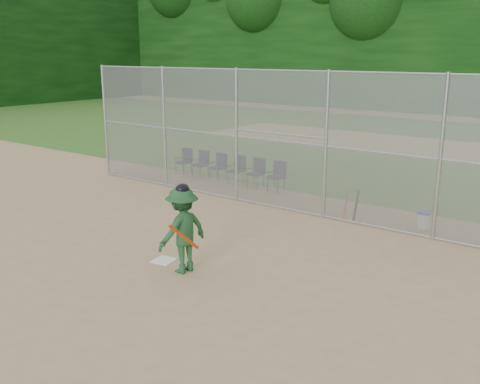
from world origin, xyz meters
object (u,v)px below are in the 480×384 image
Objects in this scene: home_plate at (164,260)px; chair_0 at (183,162)px; batter_at_plate at (183,229)px; water_cooler at (424,220)px.

home_plate is 0.46× the size of chair_0.
home_plate is at bearing 167.82° from batter_at_plate.
home_plate is 6.83m from water_cooler.
chair_0 is (-9.33, 0.99, 0.26)m from water_cooler.
batter_at_plate is at bearing -47.45° from chair_0.
water_cooler is at bearing 62.21° from batter_at_plate.
water_cooler is (3.80, 5.67, 0.21)m from home_plate.
batter_at_plate is 4.33× the size of water_cooler.
batter_at_plate reaches higher than home_plate.
water_cooler reaches higher than home_plate.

